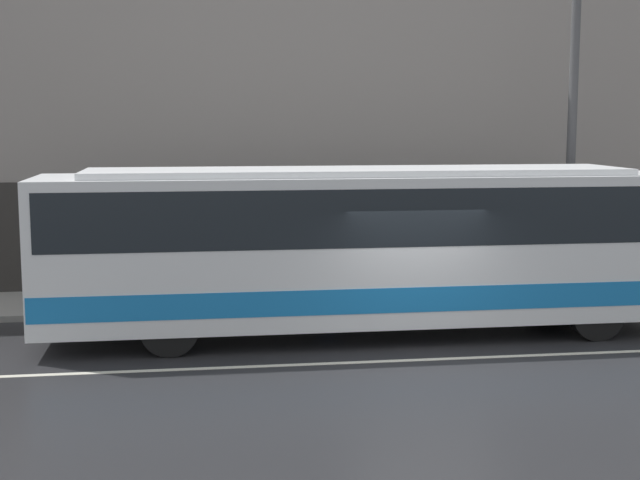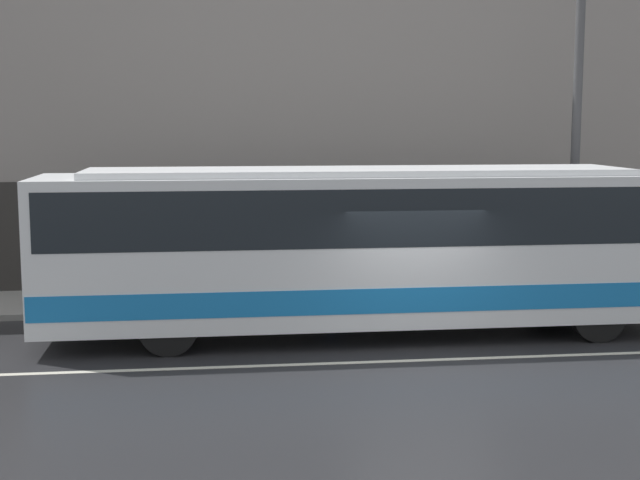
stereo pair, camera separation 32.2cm
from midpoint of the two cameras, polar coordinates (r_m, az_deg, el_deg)
ground_plane at (r=15.48m, az=7.29°, el=-7.65°), size 60.00×60.00×0.00m
sidewalk at (r=20.56m, az=3.54°, el=-3.59°), size 60.00×2.73×0.13m
building_facade at (r=21.68m, az=2.89°, el=10.48°), size 60.00×0.35×10.66m
lane_stripe at (r=15.47m, az=7.29°, el=-7.63°), size 54.00×0.14×0.01m
transit_bus at (r=16.83m, az=3.02°, el=-0.12°), size 11.87×2.49×3.18m
utility_pole_near at (r=20.69m, az=16.56°, el=8.08°), size 0.20×0.20×8.41m
pedestrian_waiting at (r=21.17m, az=1.18°, el=-1.08°), size 0.36×0.36×1.57m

